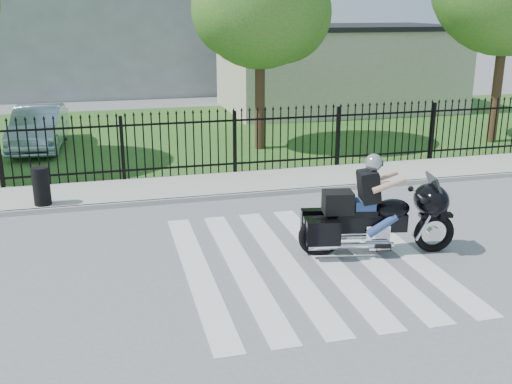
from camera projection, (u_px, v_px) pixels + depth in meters
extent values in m
plane|color=slate|center=(305.00, 261.00, 11.03)|extent=(120.00, 120.00, 0.00)
cube|color=#ADAAA3|center=(243.00, 184.00, 15.64)|extent=(40.00, 2.00, 0.12)
cube|color=#ADAAA3|center=(253.00, 195.00, 14.71)|extent=(40.00, 0.12, 0.12)
cube|color=#2F5C1F|center=(200.00, 133.00, 22.13)|extent=(40.00, 12.00, 0.02)
cube|color=black|center=(235.00, 163.00, 16.48)|extent=(26.00, 0.04, 0.05)
cube|color=black|center=(234.00, 120.00, 16.12)|extent=(26.00, 0.04, 0.05)
cylinder|color=#382316|center=(260.00, 85.00, 19.09)|extent=(0.32, 0.32, 4.16)
sphere|color=#31631C|center=(260.00, 0.00, 18.32)|extent=(4.20, 4.20, 4.20)
cylinder|color=#382316|center=(499.00, 72.00, 19.97)|extent=(0.32, 0.32, 4.80)
cube|color=beige|center=(338.00, 70.00, 26.97)|extent=(10.00, 6.00, 3.50)
cube|color=black|center=(340.00, 27.00, 26.42)|extent=(10.20, 6.20, 0.20)
torus|color=black|center=(434.00, 233.00, 11.37)|extent=(0.79, 0.28, 0.78)
torus|color=black|center=(320.00, 236.00, 11.21)|extent=(0.84, 0.31, 0.82)
cube|color=black|center=(368.00, 222.00, 11.20)|extent=(1.49, 0.52, 0.34)
ellipsoid|color=black|center=(392.00, 209.00, 11.16)|extent=(0.77, 0.57, 0.37)
cube|color=black|center=(356.00, 212.00, 11.12)|extent=(0.78, 0.48, 0.11)
cube|color=silver|center=(376.00, 232.00, 11.27)|extent=(0.50, 0.41, 0.34)
ellipsoid|color=black|center=(431.00, 200.00, 11.16)|extent=(0.74, 0.91, 0.61)
cube|color=black|center=(338.00, 202.00, 11.04)|extent=(0.61, 0.52, 0.41)
cube|color=navy|center=(364.00, 205.00, 11.09)|extent=(0.44, 0.40, 0.20)
sphere|color=#999CA1|center=(374.00, 163.00, 10.86)|extent=(0.33, 0.33, 0.33)
imported|color=#97ADBE|center=(39.00, 128.00, 19.46)|extent=(1.72, 4.25, 1.37)
cylinder|color=black|center=(41.00, 186.00, 13.67)|extent=(0.51, 0.51, 0.88)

